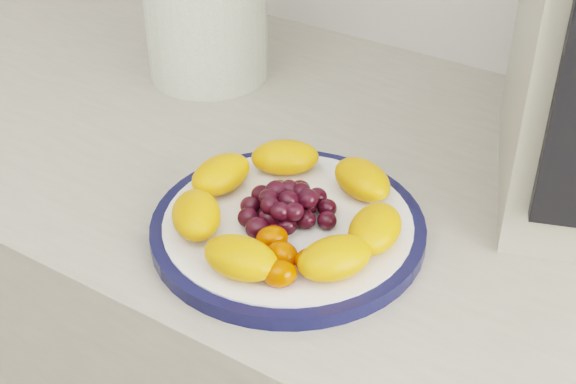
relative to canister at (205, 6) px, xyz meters
The scene contains 4 objects.
plate_rim 0.37m from the canister, 40.49° to the right, with size 0.26×0.26×0.01m, color #0D1035.
plate_face 0.37m from the canister, 40.49° to the right, with size 0.24×0.24×0.02m, color white.
canister is the anchor object (origin of this frame).
fruit_plate 0.37m from the canister, 40.90° to the right, with size 0.22×0.22×0.03m.
Camera 1 is at (0.29, 0.55, 1.38)m, focal length 50.00 mm.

